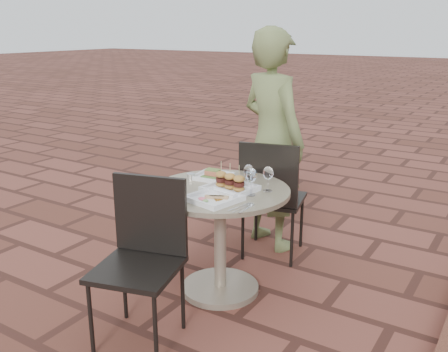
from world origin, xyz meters
The scene contains 13 objects.
ground centered at (0.00, 0.00, 0.00)m, with size 60.00×60.00×0.00m, color brown.
cafe_table centered at (0.15, 0.24, 0.48)m, with size 0.90×0.90×0.73m.
chair_far centered at (0.20, 0.88, 0.55)m, with size 0.53×0.53×0.93m.
chair_near centered at (0.04, -0.39, 0.55)m, with size 0.54×0.54×0.93m.
diner centered at (0.07, 1.14, 0.87)m, with size 0.63×0.42×1.74m, color #5E6B3A.
plate_salmon centered at (-0.02, 0.41, 0.75)m, with size 0.25×0.25×0.06m.
plate_sliders centered at (0.23, 0.23, 0.77)m, with size 0.32×0.32×0.18m.
plate_tuna centered at (0.24, 0.03, 0.75)m, with size 0.32×0.32×0.03m.
wine_glass_right centered at (0.38, 0.24, 0.85)m, with size 0.07×0.07×0.17m.
wine_glass_mid centered at (0.28, 0.38, 0.84)m, with size 0.06×0.06×0.15m.
wine_glass_far centered at (0.43, 0.37, 0.84)m, with size 0.07×0.07×0.16m.
steel_ramekin centered at (-0.13, 0.31, 0.75)m, with size 0.06×0.06×0.04m, color silver.
cutlery_set centered at (0.45, 0.01, 0.73)m, with size 0.09×0.20×0.00m, color silver, non-canonical shape.
Camera 1 is at (1.79, -2.32, 1.72)m, focal length 40.00 mm.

